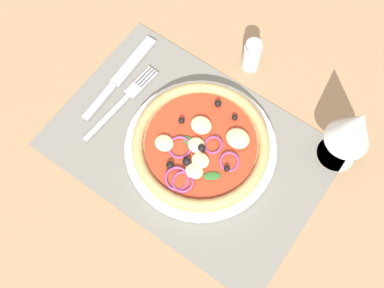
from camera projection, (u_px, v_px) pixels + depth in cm
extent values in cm
cube|color=#9E7A56|center=(190.00, 151.00, 82.77)|extent=(190.00, 140.00, 2.40)
cube|color=slate|center=(190.00, 148.00, 81.48)|extent=(45.47, 30.74, 0.40)
cylinder|color=silver|center=(201.00, 148.00, 80.63)|extent=(25.45, 25.45, 1.15)
cylinder|color=tan|center=(201.00, 145.00, 79.64)|extent=(22.74, 22.74, 1.00)
torus|color=tan|center=(201.00, 143.00, 78.84)|extent=(22.72, 22.72, 1.80)
cylinder|color=#B7381E|center=(201.00, 144.00, 79.04)|extent=(18.65, 18.65, 0.30)
ellipsoid|color=beige|center=(200.00, 160.00, 77.28)|extent=(2.97, 2.68, 0.89)
ellipsoid|color=beige|center=(238.00, 138.00, 78.60)|extent=(3.99, 3.59, 1.20)
ellipsoid|color=beige|center=(194.00, 171.00, 76.59)|extent=(2.97, 2.67, 0.89)
ellipsoid|color=beige|center=(202.00, 125.00, 79.58)|extent=(3.60, 3.24, 1.08)
ellipsoid|color=beige|center=(196.00, 145.00, 78.28)|extent=(2.99, 2.69, 0.90)
ellipsoid|color=beige|center=(164.00, 143.00, 78.42)|extent=(3.21, 2.89, 0.96)
sphere|color=black|center=(181.00, 121.00, 79.94)|extent=(1.06, 1.06, 1.06)
sphere|color=black|center=(202.00, 147.00, 77.93)|extent=(1.34, 1.34, 1.34)
sphere|color=black|center=(171.00, 165.00, 76.75)|extent=(1.26, 1.26, 1.26)
sphere|color=black|center=(187.00, 162.00, 76.93)|extent=(1.38, 1.38, 1.38)
sphere|color=black|center=(235.00, 117.00, 80.19)|extent=(1.00, 1.00, 1.00)
sphere|color=black|center=(217.00, 103.00, 81.12)|extent=(1.20, 1.20, 1.20)
sphere|color=black|center=(227.00, 169.00, 76.68)|extent=(1.02, 1.02, 1.02)
torus|color=#8E3D75|center=(180.00, 147.00, 78.37)|extent=(3.96, 3.97, 0.74)
torus|color=#8E3D75|center=(229.00, 162.00, 77.41)|extent=(3.43, 3.36, 1.39)
torus|color=#8E3D75|center=(177.00, 179.00, 76.29)|extent=(4.07, 4.03, 1.35)
torus|color=#8E3D75|center=(213.00, 145.00, 78.54)|extent=(3.31, 3.21, 1.52)
torus|color=#8E3D75|center=(183.00, 182.00, 76.09)|extent=(3.69, 3.67, 1.12)
ellipsoid|color=#2D6B28|center=(212.00, 176.00, 76.52)|extent=(3.04, 2.88, 0.30)
ellipsoid|color=#2D6B28|center=(192.00, 141.00, 78.87)|extent=(2.83, 1.45, 0.30)
cube|color=#B2B5BA|center=(107.00, 117.00, 83.22)|extent=(1.63, 11.19, 0.44)
cube|color=#B2B5BA|center=(133.00, 91.00, 85.27)|extent=(2.36, 2.66, 0.44)
cube|color=#B2B5BA|center=(150.00, 80.00, 86.08)|extent=(0.60, 4.33, 0.44)
cube|color=#B2B5BA|center=(147.00, 79.00, 86.23)|extent=(0.60, 4.33, 0.44)
cube|color=#B2B5BA|center=(145.00, 77.00, 86.37)|extent=(0.60, 4.33, 0.44)
cube|color=#B2B5BA|center=(142.00, 75.00, 86.52)|extent=(0.60, 4.33, 0.44)
cube|color=#B2B5BA|center=(100.00, 101.00, 84.35)|extent=(1.56, 8.44, 0.62)
cube|color=#B2B5BA|center=(134.00, 61.00, 87.65)|extent=(2.35, 11.66, 0.44)
cylinder|color=silver|center=(336.00, 154.00, 81.07)|extent=(6.40, 6.40, 0.40)
cylinder|color=silver|center=(341.00, 146.00, 78.12)|extent=(0.80, 0.80, 6.00)
cone|color=silver|center=(355.00, 128.00, 71.44)|extent=(7.20, 7.20, 8.50)
cone|color=#4C993D|center=(354.00, 129.00, 71.84)|extent=(5.89, 5.89, 6.83)
cylinder|color=silver|center=(252.00, 57.00, 85.50)|extent=(3.20, 3.20, 5.50)
cylinder|color=#ADADB2|center=(254.00, 46.00, 82.41)|extent=(2.88, 2.88, 1.20)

